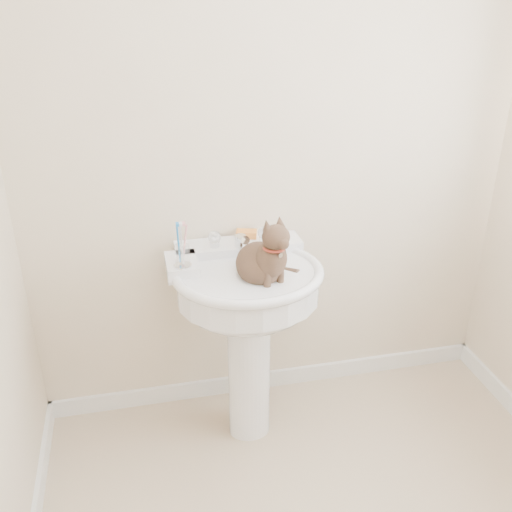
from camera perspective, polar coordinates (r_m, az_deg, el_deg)
wall_back at (r=2.47m, az=1.89°, el=10.60°), size 2.20×0.00×2.50m
baseboard_back at (r=3.01m, az=1.60°, el=-12.15°), size 2.20×0.02×0.09m
pedestal_sink at (r=2.39m, az=-0.84°, el=-4.66°), size 0.64×0.62×0.87m
faucet at (r=2.42m, az=-1.58°, el=1.90°), size 0.28×0.12×0.14m
soap_bar at (r=2.52m, az=-0.96°, el=2.23°), size 0.10×0.08×0.03m
toothbrush_cup at (r=2.26m, az=-7.38°, el=0.07°), size 0.07×0.07×0.19m
cat at (r=2.23m, az=0.72°, el=-0.43°), size 0.21×0.26×0.38m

